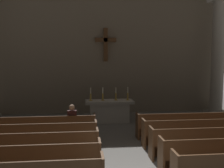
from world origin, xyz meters
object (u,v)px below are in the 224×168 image
pew_left_row_3 (31,148)px  candlestick_inner_right (116,96)px  altar (109,111)px  candlestick_inner_left (103,96)px  column_right_fourth (218,59)px  pew_right_row_5 (186,124)px  pew_left_row_2 (23,162)px  candlestick_outer_left (91,97)px  candlestick_outer_right (128,96)px  lone_worshipper (72,121)px  pew_right_row_4 (198,132)px  pew_left_row_4 (37,137)px  pew_right_row_3 (212,141)px  pew_left_row_5 (42,128)px

pew_left_row_3 → candlestick_inner_right: 5.55m
altar → candlestick_inner_left: 0.73m
altar → column_right_fourth: bearing=11.3°
column_right_fourth → altar: (-5.71, -1.14, -2.34)m
pew_right_row_5 → pew_left_row_2: bearing=-149.9°
candlestick_outer_left → candlestick_outer_right: same height
pew_left_row_2 → lone_worshipper: lone_worshipper is taller
pew_right_row_4 → altar: altar is taller
candlestick_outer_left → candlestick_inner_left: same height
pew_right_row_4 → candlestick_inner_left: (-2.93, 3.64, 0.72)m
candlestick_outer_right → lone_worshipper: (-2.43, -2.58, -0.50)m
pew_right_row_4 → candlestick_outer_left: candlestick_outer_left is taller
candlestick_inner_left → lone_worshipper: (-1.28, -2.58, -0.50)m
pew_right_row_4 → candlestick_inner_right: size_ratio=6.28×
altar → pew_right_row_4: bearing=-54.1°
pew_left_row_2 → pew_left_row_4: same height
pew_left_row_4 → pew_right_row_3: bearing=-10.9°
candlestick_outer_right → candlestick_inner_left: bearing=180.0°
pew_right_row_5 → candlestick_inner_right: (-2.33, 2.62, 0.72)m
altar → candlestick_inner_right: bearing=0.0°
pew_left_row_2 → pew_right_row_5: bearing=30.1°
pew_right_row_4 → candlestick_inner_right: (-2.33, 3.64, 0.72)m
pew_left_row_3 → column_right_fourth: column_right_fourth is taller
pew_left_row_2 → pew_left_row_4: bearing=90.0°
pew_left_row_2 → altar: altar is taller
candlestick_inner_right → candlestick_inner_left: bearing=180.0°
candlestick_inner_left → candlestick_outer_right: same height
pew_right_row_4 → candlestick_outer_right: candlestick_outer_right is taller
pew_right_row_5 → altar: altar is taller
candlestick_outer_left → altar: bearing=0.0°
pew_right_row_4 → candlestick_outer_left: 5.08m
pew_left_row_3 → candlestick_outer_left: size_ratio=6.28×
pew_right_row_3 → candlestick_outer_right: 5.03m
pew_left_row_2 → pew_right_row_3: (5.26, 1.02, 0.00)m
pew_left_row_3 → candlestick_outer_left: 5.03m
candlestick_inner_left → candlestick_outer_right: 1.15m
pew_right_row_4 → candlestick_inner_left: size_ratio=6.28×
pew_left_row_3 → altar: bearing=60.5°
pew_right_row_5 → candlestick_inner_left: candlestick_inner_left is taller
column_right_fourth → candlestick_inner_right: (-5.41, -1.14, -1.68)m
pew_right_row_3 → column_right_fourth: 6.99m
pew_right_row_5 → altar: bearing=135.1°
candlestick_inner_right → pew_left_row_3: bearing=-122.2°
pew_left_row_4 → pew_right_row_3: same height
lone_worshipper → pew_right_row_4: bearing=-14.1°
pew_left_row_5 → pew_right_row_3: 5.64m
pew_right_row_4 → column_right_fourth: bearing=57.2°
lone_worshipper → pew_left_row_2: bearing=-108.8°
altar → pew_left_row_5: bearing=-135.1°
candlestick_inner_left → pew_right_row_5: bearing=-41.8°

